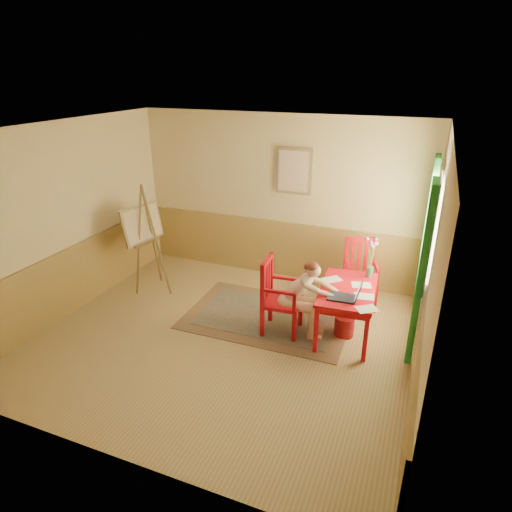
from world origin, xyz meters
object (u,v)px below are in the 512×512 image
at_px(chair_back, 360,273).
at_px(easel, 144,228).
at_px(figure, 301,295).
at_px(laptop, 347,295).
at_px(table, 347,294).
at_px(chair_left, 278,297).

bearing_deg(chair_back, easel, -167.98).
distance_m(figure, laptop, 0.64).
xyz_separation_m(laptop, easel, (-3.41, 0.53, 0.29)).
relative_size(table, figure, 1.11).
bearing_deg(easel, chair_back, 12.02).
height_order(table, laptop, laptop).
xyz_separation_m(table, easel, (-3.37, 0.23, 0.43)).
height_order(chair_back, laptop, chair_back).
height_order(chair_back, figure, figure).
bearing_deg(figure, table, 22.44).
xyz_separation_m(table, chair_left, (-0.89, -0.26, -0.08)).
bearing_deg(chair_left, figure, 4.17).
relative_size(table, chair_back, 1.18).
relative_size(chair_left, laptop, 2.52).
relative_size(figure, easel, 0.63).
bearing_deg(table, chair_left, -163.74).
height_order(laptop, easel, easel).
bearing_deg(chair_left, chair_back, 53.09).
xyz_separation_m(chair_back, easel, (-3.39, -0.72, 0.53)).
xyz_separation_m(chair_left, easel, (-2.48, 0.49, 0.51)).
bearing_deg(chair_back, table, -90.94).
bearing_deg(chair_back, laptop, -88.71).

